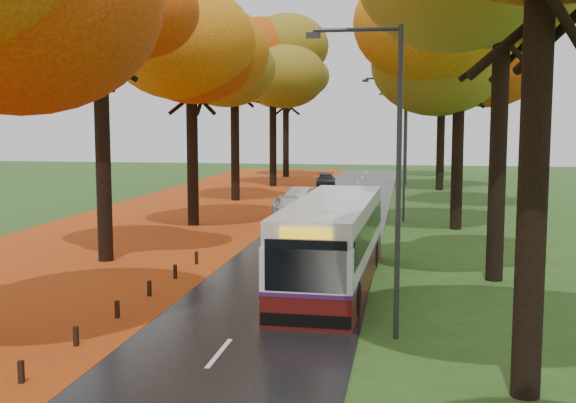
% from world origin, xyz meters
% --- Properties ---
extents(road, '(6.50, 90.00, 0.04)m').
position_xyz_m(road, '(0.00, 25.00, 0.02)').
color(road, black).
rests_on(road, ground).
extents(centre_line, '(0.12, 90.00, 0.01)m').
position_xyz_m(centre_line, '(0.00, 25.00, 0.04)').
color(centre_line, silver).
rests_on(centre_line, road).
extents(leaf_verge, '(12.00, 90.00, 0.02)m').
position_xyz_m(leaf_verge, '(-9.00, 25.00, 0.01)').
color(leaf_verge, maroon).
rests_on(leaf_verge, ground).
extents(leaf_drift, '(0.90, 90.00, 0.01)m').
position_xyz_m(leaf_drift, '(-3.05, 25.00, 0.04)').
color(leaf_drift, '#B54B12').
rests_on(leaf_drift, road).
extents(trees_left, '(9.20, 74.00, 13.88)m').
position_xyz_m(trees_left, '(-7.18, 27.06, 9.53)').
color(trees_left, black).
rests_on(trees_left, ground).
extents(trees_right, '(9.30, 74.20, 13.96)m').
position_xyz_m(trees_right, '(7.19, 26.91, 9.69)').
color(trees_right, black).
rests_on(trees_right, ground).
extents(bollard_row, '(0.11, 23.51, 0.52)m').
position_xyz_m(bollard_row, '(-3.70, 4.70, 0.26)').
color(bollard_row, black).
rests_on(bollard_row, ground).
extents(streetlamp_near, '(2.45, 0.18, 8.00)m').
position_xyz_m(streetlamp_near, '(3.95, 8.00, 4.71)').
color(streetlamp_near, '#333538').
rests_on(streetlamp_near, ground).
extents(streetlamp_mid, '(2.45, 0.18, 8.00)m').
position_xyz_m(streetlamp_mid, '(3.95, 30.00, 4.71)').
color(streetlamp_mid, '#333538').
rests_on(streetlamp_mid, ground).
extents(streetlamp_far, '(2.45, 0.18, 8.00)m').
position_xyz_m(streetlamp_far, '(3.95, 52.00, 4.71)').
color(streetlamp_far, '#333538').
rests_on(streetlamp_far, ground).
extents(bus, '(2.84, 11.15, 2.92)m').
position_xyz_m(bus, '(1.95, 13.63, 1.57)').
color(bus, '#4E0F0C').
rests_on(bus, road).
extents(car_white, '(2.85, 4.47, 1.42)m').
position_xyz_m(car_white, '(-2.12, 29.20, 0.75)').
color(car_white, silver).
rests_on(car_white, road).
extents(car_silver, '(2.38, 4.08, 1.27)m').
position_xyz_m(car_silver, '(-2.35, 34.87, 0.68)').
color(car_silver, '#AEB0B6').
rests_on(car_silver, road).
extents(car_dark, '(1.95, 3.99, 1.12)m').
position_xyz_m(car_dark, '(-2.34, 49.08, 0.60)').
color(car_dark, black).
rests_on(car_dark, road).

